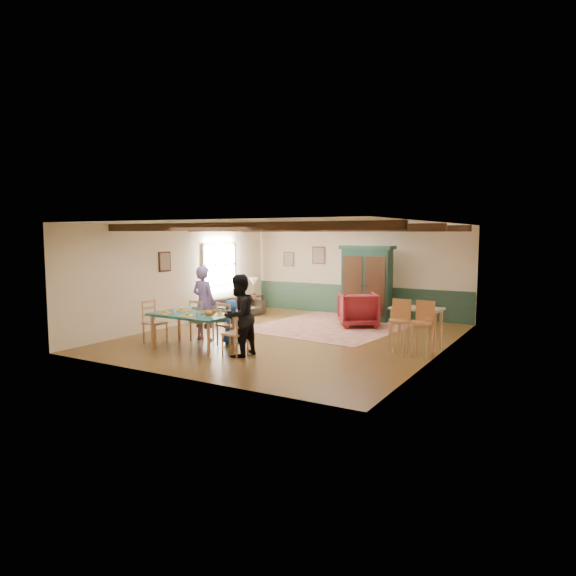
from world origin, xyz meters
The scene contains 35 objects.
floor centered at (0.00, 0.00, 0.00)m, with size 8.00×8.00×0.00m, color #563918.
wall_back centered at (0.00, 4.00, 1.35)m, with size 7.00×0.02×2.70m, color beige.
wall_left centered at (-3.50, 0.00, 1.35)m, with size 0.02×8.00×2.70m, color beige.
wall_right centered at (3.50, 0.00, 1.35)m, with size 0.02×8.00×2.70m, color beige.
ceiling centered at (0.00, 0.00, 2.70)m, with size 7.00×8.00×0.02m, color white.
wainscot_back centered at (0.00, 3.98, 0.45)m, with size 6.95×0.03×0.90m, color #213D2D.
ceiling_beam_front centered at (0.00, -2.30, 2.61)m, with size 6.95×0.16×0.16m, color black.
ceiling_beam_mid centered at (0.00, 0.40, 2.61)m, with size 6.95×0.16×0.16m, color black.
ceiling_beam_back centered at (0.00, 3.00, 2.61)m, with size 6.95×0.16×0.16m, color black.
window_left centered at (-3.47, 1.70, 1.55)m, with size 0.06×1.60×1.30m, color white, non-canonical shape.
picture_left_wall centered at (-3.47, -0.60, 1.75)m, with size 0.04×0.42×0.52m, color gray, non-canonical shape.
picture_back_a centered at (-1.30, 3.97, 1.80)m, with size 0.45×0.04×0.55m, color gray, non-canonical shape.
picture_back_b centered at (-2.40, 3.97, 1.65)m, with size 0.38×0.04×0.48m, color gray, non-canonical shape.
dining_table centered at (-1.22, -2.15, 0.38)m, with size 1.82×1.01×0.76m, color #1B5651, non-canonical shape.
dining_chair_far_left centered at (-1.59, -1.41, 0.48)m, with size 0.42×0.44×0.96m, color tan, non-canonical shape.
dining_chair_far_right centered at (-0.78, -1.44, 0.48)m, with size 0.42×0.44×0.96m, color tan, non-canonical shape.
dining_chair_end_left centered at (-2.38, -2.10, 0.48)m, with size 0.42×0.44×0.96m, color tan, non-canonical shape.
dining_chair_end_right centered at (-0.06, -2.20, 0.48)m, with size 0.42×0.44×0.96m, color tan, non-canonical shape.
person_man centered at (-1.59, -1.33, 0.87)m, with size 0.64×0.42×1.74m, color #785FA3.
person_woman centered at (0.04, -2.21, 0.83)m, with size 0.81×0.63×1.67m, color black.
person_child centered at (-0.78, -1.36, 0.51)m, with size 0.50×0.32×1.01m, color #2955A4.
cat centered at (-0.67, -2.28, 0.85)m, with size 0.36×0.14×0.18m, color orange, non-canonical shape.
place_setting_near_left centered at (-1.78, -2.38, 0.81)m, with size 0.40×0.30×0.11m, color yellow, non-canonical shape.
place_setting_near_center centered at (-1.13, -2.41, 0.81)m, with size 0.40×0.30×0.11m, color yellow, non-canonical shape.
place_setting_far_left centered at (-1.76, -1.88, 0.81)m, with size 0.40×0.30×0.11m, color yellow, non-canonical shape.
place_setting_far_right centered at (-0.65, -1.92, 0.81)m, with size 0.40×0.30×0.11m, color yellow, non-canonical shape.
area_rug centered at (0.23, 1.91, 0.01)m, with size 3.53×4.19×0.01m, color beige.
armoire centered at (0.63, 3.22, 1.07)m, with size 1.51×0.60×2.13m, color #133025.
armchair centered at (0.82, 2.14, 0.46)m, with size 0.97×1.00×0.91m, color #521018.
sofa centered at (-2.97, 1.84, 0.29)m, with size 2.01×0.79×0.59m, color #372C22.
end_table centered at (-2.83, 2.56, 0.29)m, with size 0.47×0.47×0.58m, color black, non-canonical shape.
table_lamp centered at (-2.83, 2.56, 0.85)m, with size 0.30×0.30×0.53m, color tan, non-canonical shape.
counter_table centered at (2.92, 0.32, 0.45)m, with size 1.07×0.62×0.89m, color #B9B190, non-canonical shape.
bar_stool_left centered at (2.80, -0.51, 0.57)m, with size 0.40×0.44×1.14m, color #CE8550, non-canonical shape.
bar_stool_right centered at (3.25, -0.42, 0.56)m, with size 0.40×0.44×1.13m, color #CE8550, non-canonical shape.
Camera 1 is at (6.04, -10.51, 2.46)m, focal length 32.00 mm.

